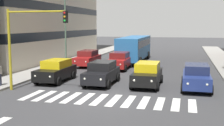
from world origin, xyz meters
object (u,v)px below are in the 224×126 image
object	(u,v)px
car_0	(196,77)
street_lamp_right	(70,21)
car_1	(147,74)
car_3	(56,70)
car_row2_1	(120,61)
bus_behind_traffic	(135,46)
car_row2_0	(88,58)
traffic_light_gantry	(25,36)
car_2	(102,73)

from	to	relation	value
car_0	street_lamp_right	distance (m)	15.84
car_1	car_3	xyz separation A→B (m)	(7.20, 0.09, 0.00)
car_1	car_row2_1	world-z (taller)	same
car_0	car_row2_1	world-z (taller)	same
car_row2_1	bus_behind_traffic	xyz separation A→B (m)	(-0.38, -6.41, 0.97)
car_row2_0	car_1	bearing A→B (deg)	131.48
car_row2_0	car_3	bearing A→B (deg)	92.36
car_row2_1	traffic_light_gantry	xyz separation A→B (m)	(3.90, 11.02, 2.81)
bus_behind_traffic	street_lamp_right	distance (m)	8.73
car_row2_0	traffic_light_gantry	distance (m)	12.47
car_1	car_row2_0	distance (m)	11.40
car_1	car_2	world-z (taller)	same
car_0	car_2	size ratio (longest dim) A/B	1.00
bus_behind_traffic	traffic_light_gantry	size ratio (longest dim) A/B	1.91
car_3	car_row2_0	size ratio (longest dim) A/B	1.00
car_3	street_lamp_right	distance (m)	9.44
car_1	car_row2_0	bearing A→B (deg)	-48.52
car_0	car_row2_0	size ratio (longest dim) A/B	1.00
car_0	traffic_light_gantry	distance (m)	11.93
car_0	car_2	world-z (taller)	same
car_row2_1	street_lamp_right	xyz separation A→B (m)	(5.59, -0.79, 3.96)
traffic_light_gantry	car_row2_0	bearing A→B (deg)	-90.54
car_0	street_lamp_right	xyz separation A→B (m)	(12.80, -8.45, 3.96)
car_1	car_2	xyz separation A→B (m)	(3.38, 0.23, 0.00)
car_3	bus_behind_traffic	bearing A→B (deg)	-105.32
car_3	street_lamp_right	xyz separation A→B (m)	(2.17, -8.29, 3.96)
car_2	traffic_light_gantry	world-z (taller)	traffic_light_gantry
car_row2_1	bus_behind_traffic	bearing A→B (deg)	-93.43
bus_behind_traffic	car_1	bearing A→B (deg)	103.75
car_1	bus_behind_traffic	xyz separation A→B (m)	(3.38, -13.83, 0.97)
car_0	car_row2_0	bearing A→B (deg)	-38.66
car_0	car_row2_0	distance (m)	14.07
car_row2_1	street_lamp_right	world-z (taller)	street_lamp_right
car_row2_0	traffic_light_gantry	bearing A→B (deg)	89.46
car_0	car_3	world-z (taller)	same
bus_behind_traffic	car_0	bearing A→B (deg)	115.85
car_0	car_row2_0	world-z (taller)	same
car_2	street_lamp_right	world-z (taller)	street_lamp_right
car_0	car_row2_1	distance (m)	10.52
car_2	car_1	bearing A→B (deg)	-176.04
traffic_light_gantry	street_lamp_right	xyz separation A→B (m)	(1.70, -11.81, 1.14)
car_1	car_2	size ratio (longest dim) A/B	1.00
car_0	car_3	bearing A→B (deg)	-0.86
car_row2_0	bus_behind_traffic	xyz separation A→B (m)	(-4.17, -5.29, 0.97)
car_row2_1	car_3	bearing A→B (deg)	65.45
car_1	street_lamp_right	xyz separation A→B (m)	(9.36, -8.21, 3.96)
traffic_light_gantry	street_lamp_right	size ratio (longest dim) A/B	0.72
bus_behind_traffic	car_row2_0	bearing A→B (deg)	51.74
bus_behind_traffic	street_lamp_right	size ratio (longest dim) A/B	1.37
car_row2_1	car_row2_0	bearing A→B (deg)	-16.54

